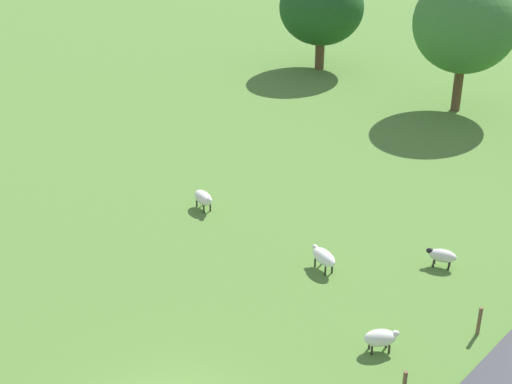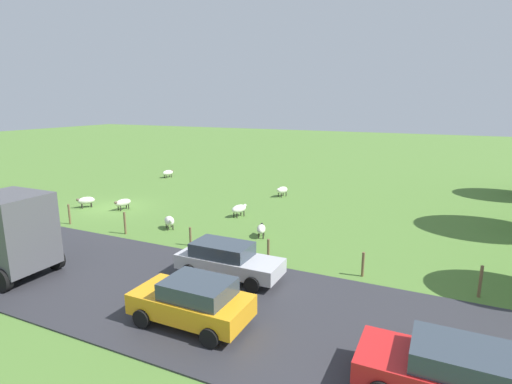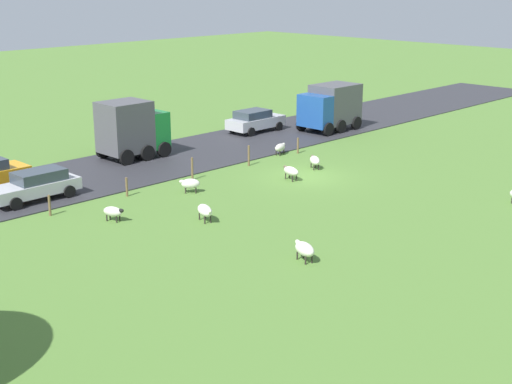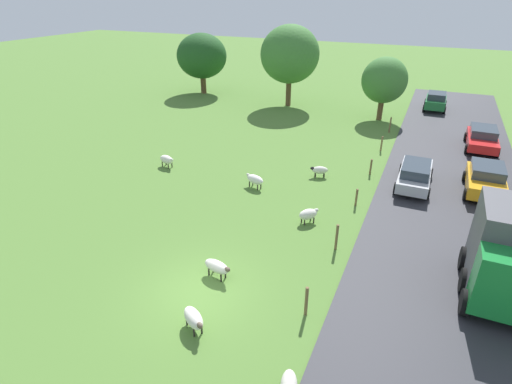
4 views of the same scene
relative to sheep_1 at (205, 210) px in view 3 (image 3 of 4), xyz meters
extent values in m
plane|color=#517A33|center=(1.73, -9.20, -0.53)|extent=(160.00, 160.00, 0.00)
cube|color=#2D2D33|center=(10.63, -9.20, -0.50)|extent=(8.00, 80.00, 0.06)
cylinder|color=#2D2823|center=(-8.90, -12.76, -0.38)|extent=(0.07, 0.07, 0.29)
ellipsoid|color=white|center=(0.01, 0.00, 0.00)|extent=(1.28, 0.87, 0.53)
ellipsoid|color=silver|center=(-0.51, 0.17, 0.12)|extent=(0.30, 0.25, 0.20)
cylinder|color=#2D2823|center=(-0.34, -0.04, -0.36)|extent=(0.07, 0.07, 0.34)
cylinder|color=#2D2823|center=(-0.25, 0.23, -0.36)|extent=(0.07, 0.07, 0.34)
cylinder|color=#2D2823|center=(0.27, -0.24, -0.36)|extent=(0.07, 0.07, 0.34)
cylinder|color=#2D2823|center=(0.37, 0.03, -0.36)|extent=(0.07, 0.07, 0.34)
ellipsoid|color=silver|center=(-6.55, 0.45, -0.01)|extent=(1.23, 0.84, 0.55)
ellipsoid|color=silver|center=(-6.04, 0.30, 0.12)|extent=(0.30, 0.25, 0.20)
cylinder|color=#2D2823|center=(-6.21, 0.51, -0.37)|extent=(0.07, 0.07, 0.32)
cylinder|color=#2D2823|center=(-6.30, 0.22, -0.37)|extent=(0.07, 0.07, 0.32)
cylinder|color=#2D2823|center=(-6.81, 0.68, -0.37)|extent=(0.07, 0.07, 0.32)
cylinder|color=#2D2823|center=(-6.89, 0.39, -0.37)|extent=(0.07, 0.07, 0.32)
ellipsoid|color=silver|center=(4.05, -2.55, -0.04)|extent=(1.05, 1.09, 0.54)
ellipsoid|color=silver|center=(4.36, -2.21, 0.08)|extent=(0.31, 0.31, 0.20)
cylinder|color=#2D2823|center=(4.12, -2.25, -0.39)|extent=(0.07, 0.07, 0.29)
cylinder|color=#2D2823|center=(4.34, -2.45, -0.39)|extent=(0.07, 0.07, 0.29)
cylinder|color=#2D2823|center=(3.76, -2.65, -0.39)|extent=(0.07, 0.07, 0.29)
cylinder|color=#2D2823|center=(3.98, -2.85, -0.39)|extent=(0.07, 0.07, 0.29)
ellipsoid|color=silver|center=(3.08, 3.01, -0.06)|extent=(1.09, 0.79, 0.47)
ellipsoid|color=black|center=(2.64, 2.84, 0.04)|extent=(0.31, 0.26, 0.20)
cylinder|color=#2D2823|center=(2.87, 2.79, -0.39)|extent=(0.07, 0.07, 0.29)
cylinder|color=#2D2823|center=(2.78, 3.03, -0.39)|extent=(0.07, 0.07, 0.29)
cylinder|color=#2D2823|center=(3.38, 2.98, -0.39)|extent=(0.07, 0.07, 0.29)
cylinder|color=#2D2823|center=(3.29, 3.22, -0.39)|extent=(0.07, 0.07, 0.29)
ellipsoid|color=silver|center=(1.93, -8.12, -0.02)|extent=(1.27, 0.73, 0.49)
ellipsoid|color=brown|center=(2.48, -8.24, 0.09)|extent=(0.29, 0.23, 0.20)
cylinder|color=#2D2823|center=(2.28, -8.05, -0.37)|extent=(0.07, 0.07, 0.33)
cylinder|color=#2D2823|center=(2.22, -8.32, -0.37)|extent=(0.07, 0.07, 0.33)
cylinder|color=#2D2823|center=(1.63, -7.92, -0.37)|extent=(0.07, 0.07, 0.33)
cylinder|color=#2D2823|center=(1.58, -8.18, -0.37)|extent=(0.07, 0.07, 0.33)
ellipsoid|color=beige|center=(6.45, -12.07, -0.06)|extent=(0.78, 1.17, 0.49)
ellipsoid|color=silver|center=(6.60, -12.56, 0.05)|extent=(0.25, 0.30, 0.20)
cylinder|color=#2D2823|center=(6.67, -12.31, -0.39)|extent=(0.07, 0.07, 0.29)
cylinder|color=#2D2823|center=(6.41, -12.39, -0.39)|extent=(0.07, 0.07, 0.29)
cylinder|color=#2D2823|center=(6.50, -11.75, -0.39)|extent=(0.07, 0.07, 0.29)
cylinder|color=#2D2823|center=(6.24, -11.83, -0.39)|extent=(0.07, 0.07, 0.29)
ellipsoid|color=silver|center=(2.57, -10.94, -0.02)|extent=(1.22, 1.06, 0.51)
ellipsoid|color=brown|center=(3.02, -11.24, 0.10)|extent=(0.32, 0.30, 0.20)
cylinder|color=#2D2823|center=(2.91, -11.00, -0.37)|extent=(0.07, 0.07, 0.32)
cylinder|color=#2D2823|center=(2.75, -11.23, -0.37)|extent=(0.07, 0.07, 0.32)
cylinder|color=#2D2823|center=(2.40, -10.64, -0.37)|extent=(0.07, 0.07, 0.32)
cylinder|color=#2D2823|center=(2.24, -10.88, -0.37)|extent=(0.07, 0.07, 0.32)
cylinder|color=brown|center=(5.90, -13.16, -0.02)|extent=(0.12, 0.12, 1.03)
cylinder|color=brown|center=(5.90, -8.71, 0.09)|extent=(0.12, 0.12, 1.25)
cylinder|color=brown|center=(5.90, -4.25, 0.12)|extent=(0.12, 0.12, 1.29)
cylinder|color=brown|center=(5.90, 0.21, -0.03)|extent=(0.12, 0.12, 1.01)
cylinder|color=brown|center=(5.90, 4.67, -0.02)|extent=(0.12, 0.12, 1.03)
cube|color=#1E4C99|center=(8.96, -18.44, 1.16)|extent=(2.50, 1.20, 2.30)
cube|color=#4C4C51|center=(8.96, -20.71, 1.43)|extent=(2.50, 3.35, 2.84)
cylinder|color=black|center=(7.71, -18.44, 0.01)|extent=(0.30, 0.96, 0.96)
cylinder|color=black|center=(10.21, -18.44, 0.01)|extent=(0.30, 0.96, 0.96)
cylinder|color=black|center=(7.71, -19.88, 0.01)|extent=(0.30, 0.96, 0.96)
cylinder|color=black|center=(10.21, -19.88, 0.01)|extent=(0.30, 0.96, 0.96)
cylinder|color=black|center=(7.71, -21.72, 0.01)|extent=(0.30, 0.96, 0.96)
cylinder|color=black|center=(10.21, -21.72, 0.01)|extent=(0.30, 0.96, 0.96)
cube|color=#197F33|center=(12.32, -6.35, 1.16)|extent=(2.43, 1.20, 2.30)
cube|color=#4C4C51|center=(12.32, -4.33, 1.57)|extent=(2.43, 2.85, 3.13)
cylinder|color=black|center=(13.54, -6.35, 0.01)|extent=(0.30, 0.96, 0.96)
cylinder|color=black|center=(11.11, -6.35, 0.01)|extent=(0.30, 0.96, 0.96)
cylinder|color=black|center=(13.54, -5.04, 0.01)|extent=(0.30, 0.96, 0.96)
cylinder|color=black|center=(11.11, -5.04, 0.01)|extent=(0.30, 0.96, 0.96)
cylinder|color=black|center=(13.54, -3.47, 0.01)|extent=(0.30, 0.96, 0.96)
cylinder|color=black|center=(11.11, -3.47, 0.01)|extent=(0.30, 0.96, 0.96)
cylinder|color=black|center=(13.24, 3.29, -0.15)|extent=(0.22, 0.64, 0.64)
cylinder|color=black|center=(11.32, 3.29, -0.15)|extent=(0.22, 0.64, 0.64)
cube|color=#B7B7BC|center=(12.48, -15.94, 0.21)|extent=(1.90, 4.44, 0.72)
cube|color=#333D47|center=(12.48, -15.60, 0.85)|extent=(1.67, 2.44, 0.56)
cylinder|color=black|center=(13.43, -17.38, -0.15)|extent=(0.22, 0.64, 0.64)
cylinder|color=black|center=(11.53, -17.38, -0.15)|extent=(0.22, 0.64, 0.64)
cylinder|color=black|center=(13.43, -14.49, -0.15)|extent=(0.22, 0.64, 0.64)
cylinder|color=black|center=(11.53, -14.49, -0.15)|extent=(0.22, 0.64, 0.64)
cube|color=#B7B7BC|center=(8.54, 4.01, 0.15)|extent=(1.70, 4.55, 0.61)
cube|color=#333D47|center=(8.54, 3.67, 0.74)|extent=(1.50, 2.50, 0.56)
cylinder|color=black|center=(7.69, 5.49, -0.15)|extent=(0.22, 0.64, 0.64)
cylinder|color=black|center=(7.69, 2.53, -0.15)|extent=(0.22, 0.64, 0.64)
cylinder|color=black|center=(9.39, 2.53, -0.15)|extent=(0.22, 0.64, 0.64)
camera|label=1|loc=(13.32, -18.63, 13.94)|focal=52.37mm
camera|label=2|loc=(22.60, 11.90, 6.91)|focal=28.31mm
camera|label=3|loc=(-24.21, 21.01, 10.49)|focal=50.71mm
camera|label=4|loc=(8.71, -19.46, 10.12)|focal=28.22mm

